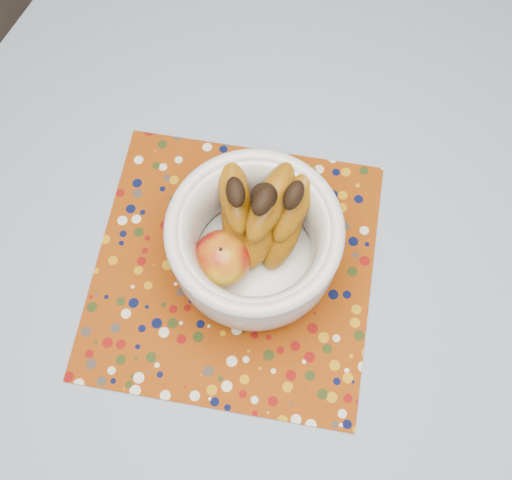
# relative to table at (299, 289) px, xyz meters

# --- Properties ---
(table) EXTENTS (1.20, 1.20, 0.75)m
(table) POSITION_rel_table_xyz_m (0.00, 0.00, 0.00)
(table) COLOR brown
(table) RESTS_ON ground
(tablecloth) EXTENTS (1.32, 1.32, 0.01)m
(tablecloth) POSITION_rel_table_xyz_m (0.00, 0.00, 0.08)
(tablecloth) COLOR slate
(tablecloth) RESTS_ON table
(placemat) EXTENTS (0.51, 0.51, 0.00)m
(placemat) POSITION_rel_table_xyz_m (-0.10, -0.04, 0.09)
(placemat) COLOR #7B2F06
(placemat) RESTS_ON tablecloth
(fruit_bowl) EXTENTS (0.25, 0.25, 0.20)m
(fruit_bowl) POSITION_rel_table_xyz_m (-0.08, -0.01, 0.18)
(fruit_bowl) COLOR silver
(fruit_bowl) RESTS_ON placemat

